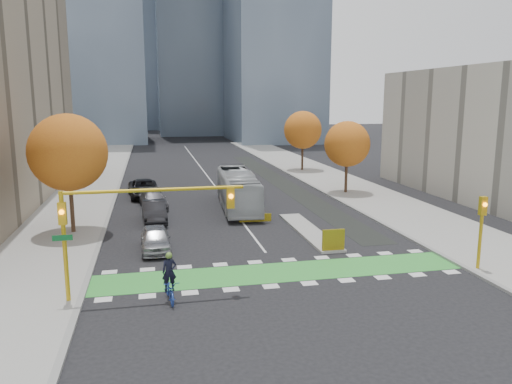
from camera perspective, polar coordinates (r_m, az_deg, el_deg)
name	(u,v)px	position (r m, az deg, el deg)	size (l,w,h in m)	color
ground	(288,282)	(25.80, 3.68, -10.23)	(300.00, 300.00, 0.00)	black
sidewalk_west	(69,209)	(44.68, -20.63, -1.82)	(7.00, 120.00, 0.15)	gray
sidewalk_east	(368,196)	(48.50, 12.72, -0.45)	(7.00, 120.00, 0.15)	gray
curb_west	(112,207)	(44.27, -16.15, -1.66)	(0.30, 120.00, 0.16)	gray
curb_east	(334,198)	(47.16, 8.85, -0.63)	(0.30, 120.00, 0.16)	gray
bike_crossing	(281,272)	(27.15, 2.82, -9.12)	(20.00, 3.00, 0.01)	green
centre_line	(204,171)	(64.19, -5.98, 2.36)	(0.15, 70.00, 0.01)	silver
bike_lane_paint	(280,182)	(55.79, 2.81, 1.15)	(2.50, 50.00, 0.01)	black
median_island	(309,231)	(35.09, 6.03, -4.46)	(1.60, 10.00, 0.16)	gray
hazard_board	(333,240)	(30.54, 8.84, -5.42)	(1.40, 0.12, 1.30)	yellow
tree_west	(68,153)	(35.78, -20.68, 4.24)	(5.20, 5.20, 8.22)	#332114
tree_east_near	(347,144)	(49.06, 10.38, 5.41)	(4.40, 4.40, 7.08)	#332114
tree_east_far	(303,130)	(64.22, 5.37, 7.07)	(4.80, 4.80, 7.65)	#332114
traffic_signal_west	(123,214)	(23.30, -14.99, -2.50)	(8.53, 0.56, 5.20)	#BF9914
traffic_signal_east	(482,222)	(29.13, 24.38, -3.12)	(0.35, 0.43, 4.10)	#BF9914
cyclist	(170,285)	(23.53, -9.83, -10.44)	(0.94, 2.10, 2.35)	navy
bus	(238,190)	(42.12, -2.09, 0.26)	(2.68, 11.47, 3.20)	#B4B9BC
parked_car_a	(155,239)	(31.22, -11.42, -5.24)	(1.78, 4.41, 1.50)	#9B9CA1
parked_car_b	(154,212)	(38.40, -11.57, -2.21)	(1.67, 4.79, 1.58)	black
parked_car_c	(153,200)	(43.30, -11.65, -0.86)	(2.00, 4.93, 1.43)	#504F54
parked_car_d	(144,189)	(48.22, -12.66, 0.38)	(2.71, 5.88, 1.63)	black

